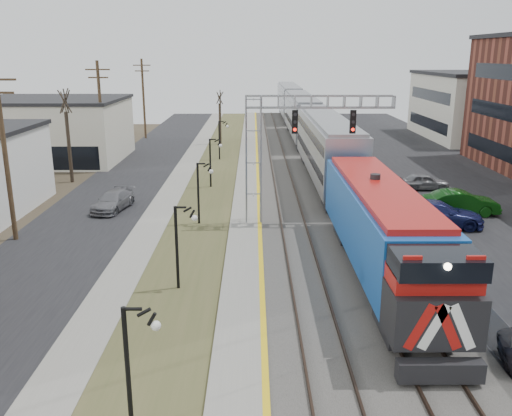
{
  "coord_description": "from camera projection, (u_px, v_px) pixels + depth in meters",
  "views": [
    {
      "loc": [
        -0.51,
        -5.21,
        10.52
      ],
      "look_at": [
        -0.37,
        22.63,
        2.6
      ],
      "focal_mm": 38.0,
      "sensor_mm": 36.0,
      "label": 1
    }
  ],
  "objects": [
    {
      "name": "lampposts",
      "position": [
        178.0,
        246.0,
        24.91
      ],
      "size": [
        0.14,
        62.14,
        4.0
      ],
      "color": "black",
      "rests_on": "ground"
    },
    {
      "name": "parking_lot",
      "position": [
        468.0,
        196.0,
        41.63
      ],
      "size": [
        16.0,
        120.0,
        0.04
      ],
      "primitive_type": "cube",
      "color": "black",
      "rests_on": "ground"
    },
    {
      "name": "fence",
      "position": [
        367.0,
        186.0,
        41.38
      ],
      "size": [
        0.04,
        120.0,
        1.6
      ],
      "primitive_type": "cube",
      "color": "gray",
      "rests_on": "ground"
    },
    {
      "name": "car_lot_e",
      "position": [
        425.0,
        182.0,
        43.38
      ],
      "size": [
        3.86,
        1.63,
        1.3
      ],
      "primitive_type": "imported",
      "rotation": [
        0.0,
        0.0,
        1.55
      ],
      "color": "slate",
      "rests_on": "ground"
    },
    {
      "name": "bare_trees",
      "position": [
        106.0,
        153.0,
        44.52
      ],
      "size": [
        12.3,
        42.3,
        5.95
      ],
      "color": "#382D23",
      "rests_on": "ground"
    },
    {
      "name": "street_west",
      "position": [
        110.0,
        196.0,
        41.49
      ],
      "size": [
        7.0,
        120.0,
        0.04
      ],
      "primitive_type": "cube",
      "color": "black",
      "rests_on": "ground"
    },
    {
      "name": "signal_gantry",
      "position": [
        281.0,
        137.0,
        33.29
      ],
      "size": [
        9.0,
        1.07,
        8.15
      ],
      "color": "gray",
      "rests_on": "ground"
    },
    {
      "name": "grass_median",
      "position": [
        208.0,
        196.0,
        41.53
      ],
      "size": [
        4.0,
        120.0,
        0.06
      ],
      "primitive_type": "cube",
      "color": "#444826",
      "rests_on": "ground"
    },
    {
      "name": "train",
      "position": [
        308.0,
        126.0,
        59.54
      ],
      "size": [
        3.0,
        85.85,
        5.33
      ],
      "color": "#144FA5",
      "rests_on": "ground"
    },
    {
      "name": "track_near",
      "position": [
        286.0,
        193.0,
        41.49
      ],
      "size": [
        1.58,
        120.0,
        0.15
      ],
      "color": "#2D2119",
      "rests_on": "ballast_bed"
    },
    {
      "name": "car_lot_f",
      "position": [
        461.0,
        203.0,
        36.6
      ],
      "size": [
        5.0,
        1.84,
        1.64
      ],
      "primitive_type": "imported",
      "rotation": [
        0.0,
        0.0,
        1.55
      ],
      "color": "#0B390C",
      "rests_on": "ground"
    },
    {
      "name": "sidewalk",
      "position": [
        169.0,
        196.0,
        41.51
      ],
      "size": [
        2.0,
        120.0,
        0.08
      ],
      "primitive_type": "cube",
      "color": "gray",
      "rests_on": "ground"
    },
    {
      "name": "ballast_bed",
      "position": [
        312.0,
        195.0,
        41.55
      ],
      "size": [
        8.0,
        120.0,
        0.2
      ],
      "primitive_type": "cube",
      "color": "#595651",
      "rests_on": "ground"
    },
    {
      "name": "car_lot_d",
      "position": [
        437.0,
        214.0,
        34.03
      ],
      "size": [
        5.87,
        2.96,
        1.64
      ],
      "primitive_type": "imported",
      "rotation": [
        0.0,
        0.0,
        1.45
      ],
      "color": "#151B4C",
      "rests_on": "ground"
    },
    {
      "name": "utility_poles",
      "position": [
        5.0,
        156.0,
        30.5
      ],
      "size": [
        0.28,
        80.28,
        10.0
      ],
      "color": "#4C3823",
      "rests_on": "ground"
    },
    {
      "name": "track_far",
      "position": [
        332.0,
        193.0,
        41.51
      ],
      "size": [
        1.58,
        120.0,
        0.15
      ],
      "color": "#2D2119",
      "rests_on": "ballast_bed"
    },
    {
      "name": "car_street_b",
      "position": [
        113.0,
        201.0,
        37.72
      ],
      "size": [
        2.61,
        4.7,
        1.29
      ],
      "primitive_type": "imported",
      "rotation": [
        0.0,
        0.0,
        -0.19
      ],
      "color": "slate",
      "rests_on": "ground"
    },
    {
      "name": "platform",
      "position": [
        247.0,
        195.0,
        41.52
      ],
      "size": [
        2.0,
        120.0,
        0.24
      ],
      "primitive_type": "cube",
      "color": "gray",
      "rests_on": "ground"
    },
    {
      "name": "platform_edge",
      "position": [
        258.0,
        193.0,
        41.49
      ],
      "size": [
        0.24,
        120.0,
        0.01
      ],
      "primitive_type": "cube",
      "color": "gold",
      "rests_on": "platform"
    }
  ]
}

